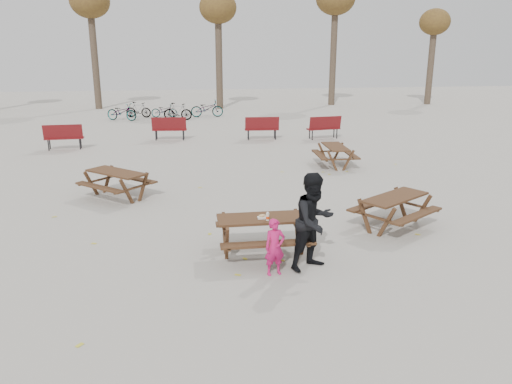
{
  "coord_description": "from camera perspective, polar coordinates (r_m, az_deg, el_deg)",
  "views": [
    {
      "loc": [
        -1.48,
        -9.13,
        4.0
      ],
      "look_at": [
        0.0,
        1.0,
        1.0
      ],
      "focal_mm": 35.0,
      "sensor_mm": 36.0,
      "label": 1
    }
  ],
  "objects": [
    {
      "name": "child",
      "position": [
        9.02,
        2.16,
        -6.31
      ],
      "size": [
        0.43,
        0.33,
        1.06
      ],
      "primitive_type": "imported",
      "rotation": [
        0.0,
        0.0,
        0.2
      ],
      "color": "#BF175C",
      "rests_on": "ground"
    },
    {
      "name": "bicycle_row",
      "position": [
        29.49,
        -10.37,
        9.17
      ],
      "size": [
        6.7,
        2.21,
        0.99
      ],
      "color": "black",
      "rests_on": "ground"
    },
    {
      "name": "tree_row",
      "position": [
        34.44,
        -4.63,
        19.91
      ],
      "size": [
        32.17,
        3.52,
        8.26
      ],
      "color": "#382B21",
      "rests_on": "ground"
    },
    {
      "name": "picnic_table_east",
      "position": [
        11.8,
        15.51,
        -2.2
      ],
      "size": [
        2.21,
        2.11,
        0.74
      ],
      "primitive_type": null,
      "rotation": [
        0.0,
        0.0,
        0.58
      ],
      "color": "#342212",
      "rests_on": "ground"
    },
    {
      "name": "soda_bottle",
      "position": [
        9.6,
        1.34,
        -2.86
      ],
      "size": [
        0.07,
        0.07,
        0.17
      ],
      "color": "silver",
      "rests_on": "main_picnic_table"
    },
    {
      "name": "ground",
      "position": [
        10.08,
        0.83,
        -7.05
      ],
      "size": [
        80.0,
        80.0,
        0.0
      ],
      "primitive_type": "plane",
      "color": "gray",
      "rests_on": "ground"
    },
    {
      "name": "picnic_table_far",
      "position": [
        17.5,
        9.04,
        4.09
      ],
      "size": [
        1.39,
        1.69,
        0.71
      ],
      "primitive_type": null,
      "rotation": [
        0.0,
        0.0,
        1.53
      ],
      "color": "#342212",
      "rests_on": "ground"
    },
    {
      "name": "adult",
      "position": [
        9.2,
        6.65,
        -3.36
      ],
      "size": [
        1.12,
        1.04,
        1.83
      ],
      "primitive_type": "imported",
      "rotation": [
        0.0,
        0.0,
        0.5
      ],
      "color": "black",
      "rests_on": "ground"
    },
    {
      "name": "bread_roll",
      "position": [
        9.7,
        0.72,
        -2.71
      ],
      "size": [
        0.14,
        0.06,
        0.05
      ],
      "primitive_type": "ellipsoid",
      "color": "tan",
      "rests_on": "food_tray"
    },
    {
      "name": "food_tray",
      "position": [
        9.72,
        0.72,
        -2.95
      ],
      "size": [
        0.18,
        0.11,
        0.03
      ],
      "primitive_type": "cube",
      "color": "white",
      "rests_on": "main_picnic_table"
    },
    {
      "name": "fallen_leaves",
      "position": [
        12.46,
        1.28,
        -2.39
      ],
      "size": [
        11.0,
        11.0,
        0.01
      ],
      "primitive_type": null,
      "color": "gold",
      "rests_on": "ground"
    },
    {
      "name": "picnic_table_north",
      "position": [
        14.11,
        -15.61,
        0.81
      ],
      "size": [
        2.21,
        2.2,
        0.74
      ],
      "primitive_type": null,
      "rotation": [
        0.0,
        0.0,
        -0.75
      ],
      "color": "#342212",
      "rests_on": "ground"
    },
    {
      "name": "park_bench_row",
      "position": [
        21.91,
        -5.45,
        7.09
      ],
      "size": [
        12.58,
        2.14,
        1.03
      ],
      "color": "maroon",
      "rests_on": "ground"
    },
    {
      "name": "main_picnic_table",
      "position": [
        9.86,
        0.84,
        -3.92
      ],
      "size": [
        1.8,
        1.45,
        0.78
      ],
      "color": "#342212",
      "rests_on": "ground"
    }
  ]
}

